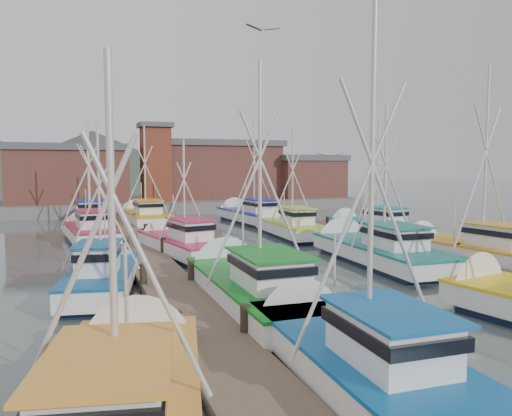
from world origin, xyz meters
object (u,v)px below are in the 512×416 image
object	(u,v)px
lookout_tower	(156,162)
boat_0	(352,356)
boat_12	(144,216)
boat_8	(180,244)
boat_4	(252,286)

from	to	relation	value
lookout_tower	boat_0	xyz separation A→B (m)	(-2.42, -45.30, -4.87)
lookout_tower	boat_12	xyz separation A→B (m)	(-2.79, -10.93, -4.87)
boat_0	boat_8	world-z (taller)	boat_0
boat_8	boat_12	distance (m)	16.11
lookout_tower	boat_4	size ratio (longest dim) A/B	0.83
boat_8	boat_12	xyz separation A→B (m)	(0.07, 16.11, 0.01)
lookout_tower	boat_0	distance (m)	45.63
boat_4	boat_8	xyz separation A→B (m)	(-0.50, 11.03, -0.01)
lookout_tower	boat_12	size ratio (longest dim) A/B	0.83
lookout_tower	boat_12	bearing A→B (deg)	-104.33
boat_0	boat_4	bearing A→B (deg)	91.55
lookout_tower	boat_4	xyz separation A→B (m)	(-2.37, -38.06, -4.87)
boat_0	boat_4	world-z (taller)	boat_4
boat_0	boat_12	xyz separation A→B (m)	(-0.37, 34.38, -0.00)
boat_8	boat_12	size ratio (longest dim) A/B	0.90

